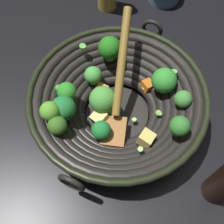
% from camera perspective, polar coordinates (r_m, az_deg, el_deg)
% --- Properties ---
extents(ground_plane, '(4.00, 4.00, 0.00)m').
position_cam_1_polar(ground_plane, '(0.65, 1.09, -0.56)').
color(ground_plane, black).
extents(wok, '(0.40, 0.39, 0.19)m').
position_cam_1_polar(wok, '(0.60, 1.05, 2.37)').
color(wok, black).
rests_on(wok, ground).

